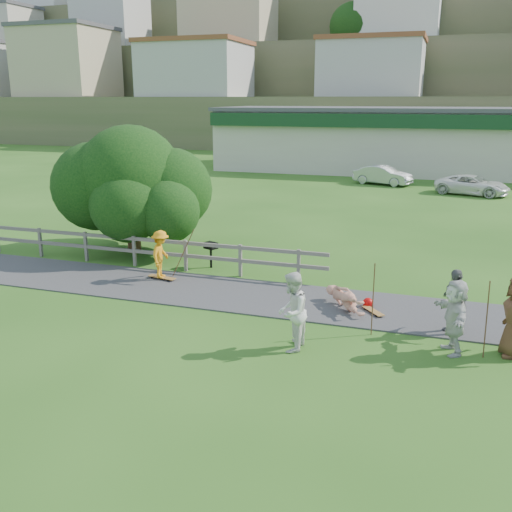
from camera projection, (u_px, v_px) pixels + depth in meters
The scene contains 20 objects.
ground at pixel (201, 310), 16.12m from camera, with size 260.00×260.00×0.00m, color #285718.
path at pixel (221, 292), 17.49m from camera, with size 34.00×3.00×0.04m, color #393A3C.
fence at pixel (119, 245), 20.35m from camera, with size 15.05×0.10×1.10m.
strip_mall at pixel (419, 140), 46.20m from camera, with size 32.50×10.75×5.10m.
hillside at pixel (417, 46), 95.84m from camera, with size 220.00×67.00×47.50m.
skater_rider at pixel (161, 257), 18.53m from camera, with size 1.02×0.58×1.57m, color orange.
skater_fallen at pixel (345, 299), 16.04m from camera, with size 1.81×0.43×0.66m, color tan.
spectator_a at pixel (292, 312), 13.30m from camera, with size 0.93×0.72×1.91m, color silver.
spectator_b at pixel (454, 302), 14.28m from camera, with size 1.00×0.42×1.70m, color slate.
spectator_d at pixel (454, 317), 13.17m from camera, with size 1.66×0.53×1.79m, color silver.
car_silver at pixel (383, 175), 39.47m from camera, with size 1.39×3.99×1.31m, color #AEB1B6.
car_white at pixel (472, 185), 35.28m from camera, with size 2.02×4.38×1.22m, color white.
tree at pixel (132, 208), 21.82m from camera, with size 6.44×6.44×3.48m, color black, non-canonical shape.
bbq at pixel (211, 255), 20.03m from camera, with size 0.42×0.32×0.91m, color black, non-canonical shape.
longboard_rider at pixel (162, 279), 18.72m from camera, with size 1.00×0.24×0.11m, color brown, non-canonical shape.
longboard_fallen at pixel (373, 312), 15.78m from camera, with size 0.86×0.21×0.10m, color brown, non-canonical shape.
helmet at pixel (368, 303), 16.22m from camera, with size 0.30×0.30×0.30m, color #C00807.
pole_rider at pixel (183, 251), 18.67m from camera, with size 0.03×0.03×1.90m, color brown.
pole_spec_left at pixel (373, 300), 14.16m from camera, with size 0.03×0.03×1.88m, color brown.
pole_spec_right at pixel (486, 320), 12.90m from camera, with size 0.03×0.03×1.85m, color brown.
Camera 1 is at (6.24, -13.88, 5.75)m, focal length 40.00 mm.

